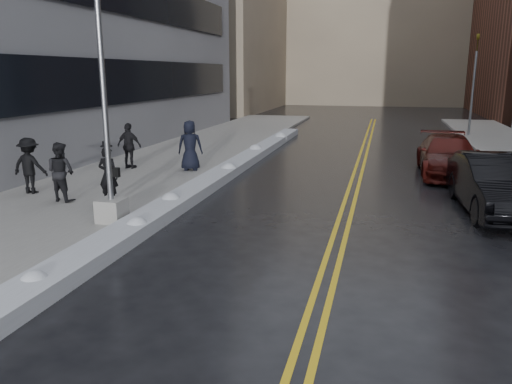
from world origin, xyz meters
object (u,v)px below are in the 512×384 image
Objects in this scene: pedestrian_b at (61,172)px; traffic_signal at (474,81)px; lamppost at (106,130)px; car_maroon at (448,156)px; pedestrian_fedora at (108,175)px; pedestrian_d at (129,146)px; car_black at (496,185)px; pedestrian_c at (190,146)px; pedestrian_e at (30,166)px.

traffic_signal is at bearing -115.23° from pedestrian_b.
car_maroon is at bearing 45.57° from lamppost.
pedestrian_fedora is 1.52m from pedestrian_b.
car_black is at bearing 173.03° from pedestrian_d.
pedestrian_b is 5.81m from pedestrian_c.
pedestrian_d reaches higher than pedestrian_e.
traffic_signal is at bearing -122.36° from pedestrian_fedora.
pedestrian_e is (-15.94, -19.80, -2.36)m from traffic_signal.
lamppost reaches higher than pedestrian_b.
car_maroon is (-2.61, -12.62, -2.64)m from traffic_signal.
pedestrian_c is (1.95, 5.47, 0.09)m from pedestrian_b.
pedestrian_fedora is 0.95× the size of pedestrian_b.
pedestrian_c is (-0.62, 7.04, -1.40)m from lamppost.
pedestrian_c is at bearing -94.65° from pedestrian_fedora.
traffic_signal is 24.16m from pedestrian_fedora.
traffic_signal is 1.14× the size of car_maroon.
pedestrian_fedora is 0.86× the size of pedestrian_c.
lamppost is at bearing 158.35° from pedestrian_b.
pedestrian_fedora is at bearing -166.05° from pedestrian_b.
lamppost is 1.45× the size of car_maroon.
car_black is at bearing -159.42° from pedestrian_b.
car_black is (13.01, -2.90, -0.23)m from pedestrian_d.
car_black is (10.50, -3.12, -0.30)m from pedestrian_c.
lamppost is 2.51m from pedestrian_fedora.
pedestrian_b is 0.34× the size of car_maroon.
pedestrian_fedora is 5.55m from pedestrian_d.
pedestrian_d is at bearing -73.95° from pedestrian_b.
pedestrian_b is 12.67m from car_black.
pedestrian_b is at bearing -173.81° from car_black.
traffic_signal reaches higher than car_maroon.
traffic_signal is 3.29× the size of pedestrian_d.
pedestrian_c is at bearing -99.71° from pedestrian_b.
lamppost is 4.18× the size of pedestrian_d.
lamppost is at bearing -118.21° from traffic_signal.
pedestrian_e reaches higher than pedestrian_fedora.
traffic_signal is 25.08m from pedestrian_b.
pedestrian_d is (-14.93, -15.18, -2.34)m from traffic_signal.
pedestrian_fedora is (-12.85, -20.32, -2.41)m from traffic_signal.
car_maroon is at bearing 177.95° from pedestrian_c.
car_maroon is at bearing -153.74° from pedestrian_e.
lamppost is 4.92m from pedestrian_e.
pedestrian_b is 0.97× the size of pedestrian_d.
pedestrian_c is 1.08× the size of pedestrian_d.
car_black is at bearing 148.01° from pedestrian_c.
pedestrian_d is 0.35× the size of car_maroon.
traffic_signal reaches higher than pedestrian_d.
pedestrian_e is 0.34× the size of car_maroon.
lamppost is 3.88× the size of pedestrian_c.
pedestrian_e is at bearing -151.89° from car_maroon.
lamppost is at bearing 121.87° from pedestrian_fedora.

